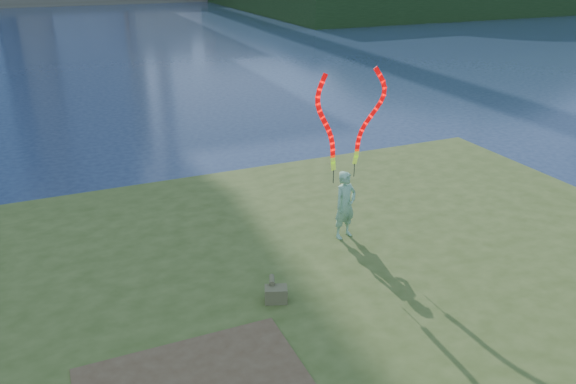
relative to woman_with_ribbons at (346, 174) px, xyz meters
name	(u,v)px	position (x,y,z in m)	size (l,w,h in m)	color
ground	(268,298)	(-1.95, -0.49, -2.24)	(320.00, 320.00, 0.00)	#18243D
grassy_knoll	(319,353)	(-1.95, -2.79, -1.90)	(20.00, 18.00, 0.80)	#344317
wooded_hill	(492,0)	(57.62, 59.47, -2.08)	(78.00, 50.00, 63.00)	black
woman_with_ribbons	(346,174)	(0.00, 0.00, 0.00)	(1.94, 0.61, 3.89)	#1E662D
canvas_bag	(276,293)	(-2.29, -1.73, -1.29)	(0.46, 0.52, 0.38)	#4D522F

